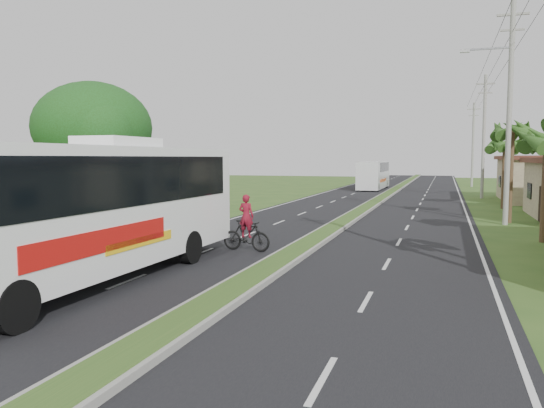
% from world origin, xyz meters
% --- Properties ---
extents(ground, '(180.00, 180.00, 0.00)m').
position_xyz_m(ground, '(0.00, 0.00, 0.00)').
color(ground, '#32551F').
rests_on(ground, ground).
extents(road_asphalt, '(14.00, 160.00, 0.02)m').
position_xyz_m(road_asphalt, '(0.00, 20.00, 0.01)').
color(road_asphalt, black).
rests_on(road_asphalt, ground).
extents(median_strip, '(1.20, 160.00, 0.18)m').
position_xyz_m(median_strip, '(0.00, 20.00, 0.10)').
color(median_strip, gray).
rests_on(median_strip, ground).
extents(lane_edge_left, '(0.12, 160.00, 0.01)m').
position_xyz_m(lane_edge_left, '(-6.70, 20.00, 0.00)').
color(lane_edge_left, silver).
rests_on(lane_edge_left, ground).
extents(lane_edge_right, '(0.12, 160.00, 0.01)m').
position_xyz_m(lane_edge_right, '(6.70, 20.00, 0.00)').
color(lane_edge_right, silver).
rests_on(lane_edge_right, ground).
extents(palm_verge_c, '(2.40, 2.40, 5.85)m').
position_xyz_m(palm_verge_c, '(8.80, 19.00, 5.12)').
color(palm_verge_c, '#473321').
rests_on(palm_verge_c, ground).
extents(palm_verge_d, '(2.40, 2.40, 5.25)m').
position_xyz_m(palm_verge_d, '(9.30, 28.00, 4.55)').
color(palm_verge_d, '#473321').
rests_on(palm_verge_d, ground).
extents(shade_tree, '(6.30, 6.00, 7.54)m').
position_xyz_m(shade_tree, '(-12.11, 10.02, 5.03)').
color(shade_tree, '#473321').
rests_on(shade_tree, ground).
extents(utility_pole_b, '(3.20, 0.28, 12.00)m').
position_xyz_m(utility_pole_b, '(8.47, 18.00, 6.26)').
color(utility_pole_b, gray).
rests_on(utility_pole_b, ground).
extents(utility_pole_c, '(1.60, 0.28, 11.00)m').
position_xyz_m(utility_pole_c, '(8.50, 38.00, 5.67)').
color(utility_pole_c, gray).
rests_on(utility_pole_c, ground).
extents(utility_pole_d, '(1.60, 0.28, 10.50)m').
position_xyz_m(utility_pole_d, '(8.50, 58.00, 5.42)').
color(utility_pole_d, gray).
rests_on(utility_pole_d, ground).
extents(coach_bus_main, '(3.01, 13.30, 4.28)m').
position_xyz_m(coach_bus_main, '(-4.27, -0.41, 2.35)').
color(coach_bus_main, white).
rests_on(coach_bus_main, ground).
extents(coach_bus_far, '(2.50, 11.02, 3.21)m').
position_xyz_m(coach_bus_far, '(-2.61, 49.18, 1.82)').
color(coach_bus_far, silver).
rests_on(coach_bus_far, ground).
extents(motorcyclist, '(2.05, 0.75, 2.24)m').
position_xyz_m(motorcyclist, '(-2.00, 5.91, 0.79)').
color(motorcyclist, black).
rests_on(motorcyclist, ground).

